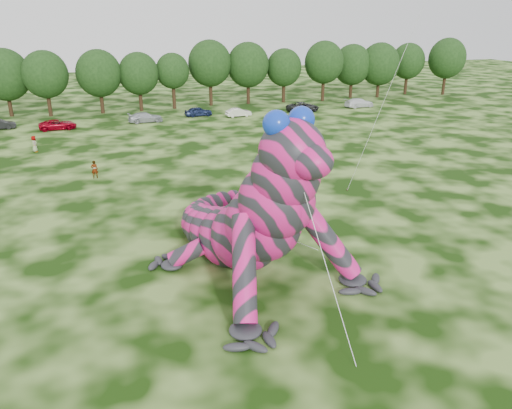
{
  "coord_description": "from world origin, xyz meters",
  "views": [
    {
      "loc": [
        -11.51,
        -23.43,
        14.16
      ],
      "look_at": [
        -3.23,
        1.9,
        4.0
      ],
      "focal_mm": 35.0,
      "sensor_mm": 36.0,
      "label": 1
    }
  ],
  "objects": [
    {
      "name": "spectator_2",
      "position": [
        9.43,
        32.13,
        0.82
      ],
      "size": [
        0.67,
        1.09,
        1.64
      ],
      "primitive_type": "imported",
      "rotation": [
        0.0,
        0.0,
        1.51
      ],
      "color": "gray",
      "rests_on": "ground"
    },
    {
      "name": "ground",
      "position": [
        0.0,
        0.0,
        0.0
      ],
      "size": [
        240.0,
        240.0,
        0.0
      ],
      "primitive_type": "plane",
      "color": "#16330A",
      "rests_on": "ground"
    },
    {
      "name": "tree_17",
      "position": [
        51.95,
        56.66,
        5.15
      ],
      "size": [
        6.98,
        6.28,
        10.3
      ],
      "primitive_type": null,
      "color": "black",
      "rests_on": "ground"
    },
    {
      "name": "tree_10",
      "position": [
        7.4,
        58.58,
        5.25
      ],
      "size": [
        7.09,
        6.38,
        10.5
      ],
      "primitive_type": null,
      "color": "black",
      "rests_on": "ground"
    },
    {
      "name": "tree_6",
      "position": [
        -17.56,
        56.68,
        4.75
      ],
      "size": [
        6.52,
        5.86,
        9.49
      ],
      "primitive_type": null,
      "color": "black",
      "rests_on": "ground"
    },
    {
      "name": "tree_16",
      "position": [
        45.45,
        59.37,
        4.69
      ],
      "size": [
        6.26,
        5.63,
        9.37
      ],
      "primitive_type": null,
      "color": "black",
      "rests_on": "ground"
    },
    {
      "name": "spectator_4",
      "position": [
        -18.05,
        35.0,
        0.89
      ],
      "size": [
        0.75,
        0.98,
        1.78
      ],
      "primitive_type": "imported",
      "rotation": [
        0.0,
        0.0,
        1.8
      ],
      "color": "gray",
      "rests_on": "ground"
    },
    {
      "name": "tree_9",
      "position": [
        1.06,
        57.35,
        4.34
      ],
      "size": [
        5.27,
        4.74,
        8.68
      ],
      "primitive_type": null,
      "color": "black",
      "rests_on": "ground"
    },
    {
      "name": "tree_11",
      "position": [
        13.79,
        58.2,
        5.03
      ],
      "size": [
        7.01,
        6.31,
        10.07
      ],
      "primitive_type": null,
      "color": "black",
      "rests_on": "ground"
    },
    {
      "name": "spectator_0",
      "position": [
        -11.98,
        23.03,
        0.84
      ],
      "size": [
        0.63,
        0.42,
        1.69
      ],
      "primitive_type": "imported",
      "rotation": [
        0.0,
        0.0,
        3.11
      ],
      "color": "gray",
      "rests_on": "ground"
    },
    {
      "name": "tree_7",
      "position": [
        -10.08,
        56.8,
        4.74
      ],
      "size": [
        6.68,
        6.01,
        9.48
      ],
      "primitive_type": null,
      "color": "black",
      "rests_on": "ground"
    },
    {
      "name": "car_2",
      "position": [
        -16.12,
        46.39,
        0.66
      ],
      "size": [
        4.84,
        2.44,
        1.31
      ],
      "primitive_type": "imported",
      "rotation": [
        0.0,
        0.0,
        1.63
      ],
      "color": "#950214",
      "rests_on": "ground"
    },
    {
      "name": "spectator_3",
      "position": [
        10.86,
        33.84,
        0.87
      ],
      "size": [
        0.82,
        1.11,
        1.75
      ],
      "primitive_type": "imported",
      "rotation": [
        0.0,
        0.0,
        4.27
      ],
      "color": "gray",
      "rests_on": "ground"
    },
    {
      "name": "car_4",
      "position": [
        3.4,
        49.8,
        0.69
      ],
      "size": [
        4.2,
        2.02,
        1.39
      ],
      "primitive_type": "imported",
      "rotation": [
        0.0,
        0.0,
        1.67
      ],
      "color": "#182249",
      "rests_on": "ground"
    },
    {
      "name": "tree_12",
      "position": [
        20.01,
        57.74,
        4.49
      ],
      "size": [
        5.99,
        5.39,
        8.97
      ],
      "primitive_type": null,
      "color": "black",
      "rests_on": "ground"
    },
    {
      "name": "flying_kite",
      "position": [
        10.76,
        7.96,
        14.55
      ],
      "size": [
        3.23,
        5.54,
        16.75
      ],
      "color": "red",
      "rests_on": "ground"
    },
    {
      "name": "tree_5",
      "position": [
        -23.12,
        58.44,
        4.9
      ],
      "size": [
        7.16,
        6.44,
        9.8
      ],
      "primitive_type": null,
      "color": "black",
      "rests_on": "ground"
    },
    {
      "name": "car_6",
      "position": [
        19.72,
        48.52,
        0.73
      ],
      "size": [
        5.59,
        3.27,
        1.46
      ],
      "primitive_type": "imported",
      "rotation": [
        0.0,
        0.0,
        1.74
      ],
      "color": "#27272A",
      "rests_on": "ground"
    },
    {
      "name": "car_5",
      "position": [
        8.96,
        47.6,
        0.63
      ],
      "size": [
        3.9,
        1.64,
        1.25
      ],
      "primitive_type": "imported",
      "rotation": [
        0.0,
        0.0,
        1.65
      ],
      "color": "silver",
      "rests_on": "ground"
    },
    {
      "name": "tree_14",
      "position": [
        33.46,
        58.72,
        4.7
      ],
      "size": [
        6.82,
        6.14,
        9.4
      ],
      "primitive_type": null,
      "color": "black",
      "rests_on": "ground"
    },
    {
      "name": "car_3",
      "position": [
        -4.61,
        47.64,
        0.69
      ],
      "size": [
        4.92,
        2.37,
        1.38
      ],
      "primitive_type": "imported",
      "rotation": [
        0.0,
        0.0,
        1.66
      ],
      "color": "#A1A7AA",
      "rests_on": "ground"
    },
    {
      "name": "inflatable_gecko",
      "position": [
        -4.46,
        2.9,
        5.05
      ],
      "size": [
        23.12,
        24.96,
        10.11
      ],
      "primitive_type": null,
      "rotation": [
        0.0,
        0.0,
        0.37
      ],
      "color": "#CD1872",
      "rests_on": "ground"
    },
    {
      "name": "car_7",
      "position": [
        29.94,
        49.14,
        0.73
      ],
      "size": [
        5.21,
        2.61,
        1.45
      ],
      "primitive_type": "imported",
      "rotation": [
        0.0,
        0.0,
        1.69
      ],
      "color": "white",
      "rests_on": "ground"
    },
    {
      "name": "tree_13",
      "position": [
        27.13,
        57.13,
        5.06
      ],
      "size": [
        6.83,
        6.15,
        10.13
      ],
      "primitive_type": null,
      "color": "black",
      "rests_on": "ground"
    },
    {
      "name": "tree_15",
      "position": [
        38.47,
        57.77,
        4.82
      ],
      "size": [
        7.17,
        6.45,
        9.63
      ],
      "primitive_type": null,
      "color": "black",
      "rests_on": "ground"
    },
    {
      "name": "tree_8",
      "position": [
        -4.22,
        56.99,
        4.47
      ],
      "size": [
        6.14,
        5.53,
        8.94
      ],
      "primitive_type": null,
      "color": "black",
      "rests_on": "ground"
    },
    {
      "name": "spectator_5",
      "position": [
        4.04,
        20.13,
        0.84
      ],
      "size": [
        1.57,
        0.55,
        1.68
      ],
      "primitive_type": "imported",
      "rotation": [
        0.0,
        0.0,
        3.11
      ],
      "color": "gray",
      "rests_on": "ground"
    }
  ]
}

